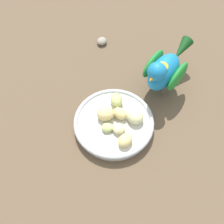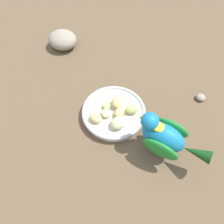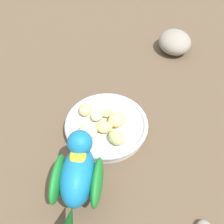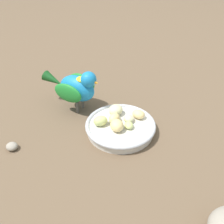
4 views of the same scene
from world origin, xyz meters
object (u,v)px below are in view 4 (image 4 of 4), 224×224
apple_piece_0 (118,125)px  feeding_bowl (120,127)px  apple_piece_4 (114,118)px  pebble_0 (12,146)px  apple_piece_5 (100,120)px  apple_piece_3 (129,125)px  apple_piece_6 (138,114)px  apple_piece_2 (116,110)px  parrot (76,87)px  apple_piece_1 (129,119)px

apple_piece_0 → feeding_bowl: bearing=131.8°
apple_piece_4 → pebble_0: (-0.04, -0.25, -0.03)m
apple_piece_5 → apple_piece_4: bearing=74.7°
apple_piece_3 → pebble_0: bearing=-105.5°
apple_piece_4 → apple_piece_6: bearing=79.7°
apple_piece_0 → apple_piece_2: size_ratio=0.98×
pebble_0 → apple_piece_5: bearing=82.2°
apple_piece_4 → parrot: bearing=-157.3°
apple_piece_4 → apple_piece_5: size_ratio=0.94×
apple_piece_1 → apple_piece_6: 0.03m
parrot → pebble_0: bearing=-101.0°
apple_piece_0 → parrot: 0.17m
apple_piece_1 → apple_piece_4: size_ratio=0.81×
apple_piece_0 → apple_piece_2: 0.06m
apple_piece_3 → apple_piece_4: bearing=-148.8°
apple_piece_3 → parrot: size_ratio=0.16×
apple_piece_2 → apple_piece_4: apple_piece_2 is taller
feeding_bowl → apple_piece_4: apple_piece_4 is taller
apple_piece_2 → apple_piece_6: 0.06m
parrot → feeding_bowl: bearing=-11.3°
apple_piece_0 → parrot: size_ratio=0.24×
apple_piece_2 → apple_piece_5: apple_piece_2 is taller
apple_piece_2 → parrot: (-0.10, -0.07, 0.04)m
apple_piece_3 → apple_piece_6: size_ratio=0.75×
apple_piece_0 → pebble_0: apple_piece_0 is taller
apple_piece_3 → apple_piece_6: bearing=120.2°
apple_piece_1 → apple_piece_4: bearing=-113.1°
apple_piece_6 → parrot: bearing=-139.5°
feeding_bowl → apple_piece_1: (-0.00, 0.03, 0.02)m
apple_piece_6 → parrot: size_ratio=0.21×
feeding_bowl → parrot: (-0.15, -0.06, 0.06)m
feeding_bowl → apple_piece_1: 0.03m
pebble_0 → apple_piece_3: bearing=74.5°
apple_piece_5 → pebble_0: apple_piece_5 is taller
apple_piece_2 → pebble_0: apple_piece_2 is taller
apple_piece_0 → apple_piece_2: same height
apple_piece_0 → apple_piece_1: (-0.02, 0.04, -0.00)m
apple_piece_2 → apple_piece_3: (0.07, 0.00, -0.01)m
apple_piece_0 → apple_piece_1: apple_piece_0 is taller
apple_piece_0 → pebble_0: bearing=-105.9°
apple_piece_0 → apple_piece_3: 0.03m
apple_piece_4 → pebble_0: apple_piece_4 is taller
apple_piece_6 → pebble_0: bearing=-99.2°
apple_piece_5 → apple_piece_6: apple_piece_5 is taller
feeding_bowl → apple_piece_1: bearing=96.7°
apple_piece_5 → apple_piece_3: bearing=51.5°
feeding_bowl → apple_piece_6: apple_piece_6 is taller
parrot → pebble_0: 0.23m
apple_piece_0 → apple_piece_6: bearing=104.9°
apple_piece_5 → apple_piece_0: bearing=36.9°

